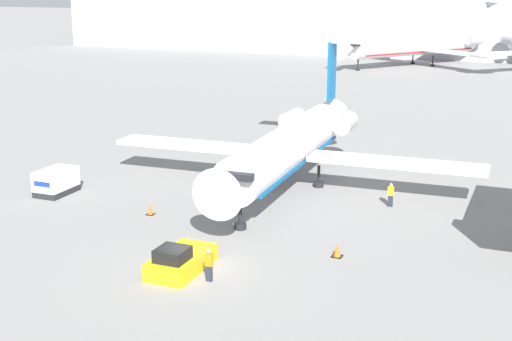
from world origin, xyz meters
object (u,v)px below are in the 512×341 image
worker_near_tug (209,264)px  traffic_cone_left (150,209)px  luggage_cart (56,182)px  worker_by_wing (391,194)px  pushback_tug (181,261)px  airplane_main (290,145)px  airplane_parked_far_left (419,44)px  traffic_cone_right (337,251)px

worker_near_tug → traffic_cone_left: 12.05m
luggage_cart → worker_by_wing: 24.63m
pushback_tug → worker_by_wing: size_ratio=2.68×
airplane_main → traffic_cone_left: (-6.50, -9.96, -2.99)m
worker_near_tug → traffic_cone_left: worker_near_tug is taller
traffic_cone_left → airplane_parked_far_left: 94.25m
traffic_cone_left → traffic_cone_right: traffic_cone_right is taller
luggage_cart → traffic_cone_right: 23.28m
pushback_tug → traffic_cone_left: (-6.54, 7.75, -0.23)m
pushback_tug → worker_near_tug: bearing=-18.0°
worker_near_tug → worker_by_wing: size_ratio=1.07×
traffic_cone_right → luggage_cart: bearing=170.0°
pushback_tug → traffic_cone_left: size_ratio=5.91×
airplane_main → worker_by_wing: airplane_main is taller
worker_near_tug → traffic_cone_right: size_ratio=2.36×
luggage_cart → airplane_parked_far_left: airplane_parked_far_left is taller
airplane_main → traffic_cone_right: size_ratio=37.63×
airplane_main → luggage_cart: airplane_main is taller
luggage_cart → pushback_tug: bearing=-31.0°
airplane_main → traffic_cone_right: (7.43, -12.43, -2.99)m
airplane_main → worker_by_wing: (8.26, -1.89, -2.47)m
luggage_cart → worker_near_tug: bearing=-29.6°
pushback_tug → airplane_parked_far_left: size_ratio=0.14×
traffic_cone_left → pushback_tug: bearing=-49.8°
worker_near_tug → traffic_cone_right: worker_near_tug is taller
airplane_main → luggage_cart: bearing=-151.6°
pushback_tug → luggage_cart: (-15.53, 9.32, 0.35)m
airplane_main → airplane_parked_far_left: (-5.13, 84.22, 0.55)m
airplane_parked_far_left → worker_by_wing: bearing=-81.2°
pushback_tug → worker_by_wing: worker_by_wing is taller
pushback_tug → airplane_parked_far_left: (-5.17, 101.93, 3.31)m
worker_near_tug → airplane_parked_far_left: 102.89m
traffic_cone_left → airplane_parked_far_left: (1.37, 94.18, 3.54)m
airplane_main → pushback_tug: bearing=-89.9°
worker_by_wing → traffic_cone_left: bearing=-151.3°
traffic_cone_left → worker_near_tug: bearing=-44.4°
airplane_main → traffic_cone_left: airplane_main is taller
worker_near_tug → traffic_cone_right: (5.33, 5.94, -0.60)m
worker_near_tug → worker_by_wing: 17.60m
worker_by_wing → airplane_parked_far_left: bearing=98.8°
airplane_main → traffic_cone_right: 14.79m
traffic_cone_left → airplane_main: bearing=56.9°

